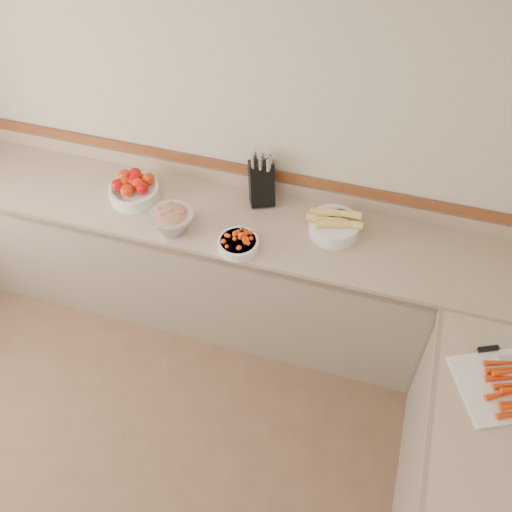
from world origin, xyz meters
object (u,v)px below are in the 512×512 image
(knife_block, at_px, (262,182))
(rhubarb_bowl, at_px, (172,219))
(corn_bowl, at_px, (334,224))
(cherry_tomato_bowl, at_px, (238,243))
(cutting_board, at_px, (510,385))
(tomato_bowl, at_px, (134,188))

(knife_block, xyz_separation_m, rhubarb_bowl, (-0.43, -0.39, -0.07))
(corn_bowl, bearing_deg, cherry_tomato_bowl, -150.45)
(knife_block, relative_size, cherry_tomato_bowl, 1.50)
(cherry_tomato_bowl, bearing_deg, cutting_board, -18.29)
(knife_block, relative_size, rhubarb_bowl, 1.35)
(cherry_tomato_bowl, bearing_deg, tomato_bowl, 162.77)
(knife_block, relative_size, corn_bowl, 1.08)
(tomato_bowl, bearing_deg, cherry_tomato_bowl, -17.23)
(rhubarb_bowl, distance_m, cutting_board, 1.98)
(cherry_tomato_bowl, xyz_separation_m, rhubarb_bowl, (-0.42, 0.04, 0.03))
(cherry_tomato_bowl, xyz_separation_m, cutting_board, (1.49, -0.49, -0.02))
(knife_block, distance_m, cherry_tomato_bowl, 0.44)
(cherry_tomato_bowl, relative_size, corn_bowl, 0.72)
(tomato_bowl, xyz_separation_m, corn_bowl, (1.25, 0.05, -0.00))
(tomato_bowl, xyz_separation_m, cutting_board, (2.25, -0.73, -0.05))
(cherry_tomato_bowl, bearing_deg, corn_bowl, 29.55)
(knife_block, relative_size, cutting_board, 0.60)
(tomato_bowl, bearing_deg, rhubarb_bowl, -30.24)
(knife_block, distance_m, tomato_bowl, 0.80)
(rhubarb_bowl, bearing_deg, cutting_board, -15.52)
(knife_block, bearing_deg, cherry_tomato_bowl, -91.57)
(cutting_board, bearing_deg, knife_block, 148.06)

